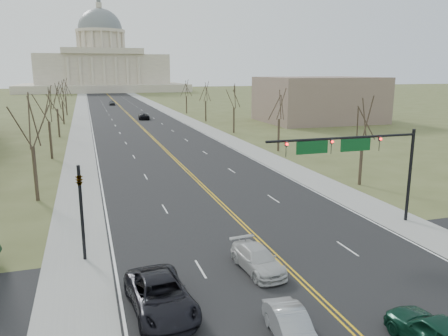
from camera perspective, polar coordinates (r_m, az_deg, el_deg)
road at (r=124.16m, az=-12.57°, el=7.04°), size 20.00×380.00×0.01m
cross_road at (r=24.83m, az=11.03°, el=-15.14°), size 120.00×14.00×0.01m
sidewalk_left at (r=123.68m, az=-18.15°, el=6.70°), size 4.00×380.00×0.03m
sidewalk_right at (r=125.78m, az=-7.08°, el=7.31°), size 4.00×380.00×0.03m
center_line at (r=124.16m, az=-12.57°, el=7.04°), size 0.42×380.00×0.01m
edge_line_left at (r=123.68m, az=-17.13°, el=6.77°), size 0.15×380.00×0.01m
edge_line_right at (r=125.40m, az=-8.08°, el=7.27°), size 0.15×380.00×0.01m
capitol at (r=263.30m, az=-15.61°, el=12.78°), size 90.00×60.00×50.00m
signal_mast at (r=32.84m, az=16.68°, el=2.07°), size 12.12×0.44×7.20m
signal_left at (r=27.76m, az=-18.19°, el=-4.26°), size 0.32×0.36×6.00m
tree_r_0 at (r=45.82m, az=17.79°, el=5.86°), size 3.74×3.74×8.50m
tree_l_0 at (r=41.65m, az=-23.95°, el=5.29°), size 3.96×3.96×9.00m
tree_r_1 at (r=63.13m, az=7.25°, el=8.06°), size 3.74×3.74×8.50m
tree_l_1 at (r=61.49m, az=-22.04°, el=7.49°), size 3.96×3.96×9.00m
tree_r_2 at (r=81.68m, az=1.31°, el=9.18°), size 3.74×3.74×8.50m
tree_l_2 at (r=81.40m, az=-21.06°, el=8.61°), size 3.96×3.96×9.00m
tree_r_3 at (r=100.78m, az=-2.42°, el=9.82°), size 3.74×3.74×8.50m
tree_l_3 at (r=101.35m, az=-20.46°, el=9.29°), size 3.96×3.96×9.00m
tree_r_4 at (r=120.18m, az=-4.97°, el=10.24°), size 3.74×3.74×8.50m
tree_l_4 at (r=121.32m, az=-20.05°, el=9.75°), size 3.96×3.96×9.00m
bldg_right_mass at (r=102.85m, az=12.25°, el=8.74°), size 25.00×20.00×10.00m
car_nb_inner_lead at (r=21.14m, az=26.18°, el=-18.98°), size 2.11×4.96×1.67m
car_sb_inner_lead at (r=20.22m, az=8.75°, el=-19.80°), size 1.79×4.19×1.34m
car_sb_outer_lead at (r=22.18m, az=-8.29°, el=-16.18°), size 3.20×6.14×1.65m
car_sb_inner_second at (r=26.12m, az=4.42°, el=-11.80°), size 2.31×4.83×1.36m
car_far_nb at (r=107.06m, az=-10.43°, el=6.69°), size 2.93×5.57×1.49m
car_far_sb at (r=153.12m, az=-14.42°, el=8.25°), size 2.08×4.76×1.59m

